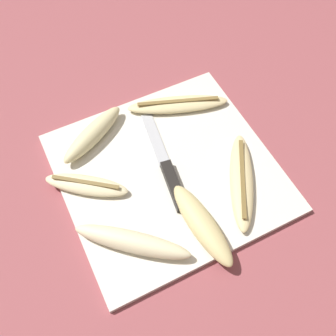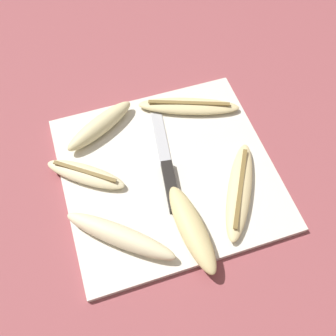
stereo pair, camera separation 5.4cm
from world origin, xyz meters
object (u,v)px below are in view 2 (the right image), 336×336
Objects in this scene: banana_ripe_center at (189,106)px; banana_spotted_left at (192,228)px; banana_soft_right at (100,125)px; banana_pale_long at (120,236)px; banana_mellow_near at (239,190)px; banana_cream_curved at (86,174)px; knife at (169,176)px.

banana_spotted_left is at bearing -108.69° from banana_ripe_center.
banana_soft_right is 0.18m from banana_ripe_center.
banana_pale_long is at bearing -94.88° from banana_soft_right.
banana_mellow_near is at bearing 5.10° from banana_pale_long.
banana_cream_curved reaches higher than banana_ripe_center.
banana_mellow_near reaches higher than banana_ripe_center.
banana_mellow_near is (0.25, -0.12, 0.00)m from banana_cream_curved.
banana_mellow_near is (0.02, -0.21, 0.00)m from banana_ripe_center.
banana_cream_curved is at bearing -158.18° from banana_ripe_center.
banana_cream_curved is at bearing 169.62° from knife.
knife is at bearing -18.79° from banana_cream_curved.
banana_pale_long is (-0.11, -0.09, 0.01)m from knife.
banana_pale_long is (-0.12, 0.02, 0.00)m from banana_spotted_left.
banana_cream_curved is 0.71× the size of banana_ripe_center.
banana_spotted_left is at bearing -47.61° from banana_cream_curved.
banana_cream_curved is (-0.14, 0.05, 0.00)m from knife.
banana_ripe_center is (0.23, 0.09, -0.00)m from banana_cream_curved.
banana_pale_long reaches higher than banana_mellow_near.
banana_soft_right reaches higher than banana_mellow_near.
banana_spotted_left is at bearing -11.64° from banana_pale_long.
banana_cream_curved is at bearing 132.39° from banana_spotted_left.
banana_cream_curved is (-0.15, 0.16, -0.01)m from banana_spotted_left.
banana_mellow_near is (0.11, -0.07, 0.00)m from knife.
banana_spotted_left is 0.88× the size of banana_mellow_near.
banana_soft_right is (-0.09, 0.14, 0.01)m from knife.
banana_mellow_near is at bearing -84.38° from banana_ripe_center.
banana_ripe_center is 0.21m from banana_mellow_near.
banana_spotted_left is 0.83× the size of banana_ripe_center.
banana_pale_long is 0.90× the size of banana_mellow_near.
banana_ripe_center reaches higher than knife.
banana_spotted_left is 0.22m from banana_cream_curved.
banana_mellow_near reaches higher than banana_cream_curved.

